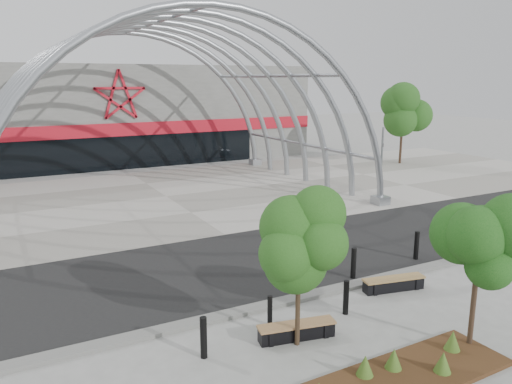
{
  "coord_description": "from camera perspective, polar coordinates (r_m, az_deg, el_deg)",
  "views": [
    {
      "loc": [
        -8.83,
        -12.65,
        6.87
      ],
      "look_at": [
        0.0,
        4.0,
        2.6
      ],
      "focal_mm": 35.0,
      "sensor_mm": 36.0,
      "label": 1
    }
  ],
  "objects": [
    {
      "name": "ground",
      "position": [
        16.88,
        6.5,
        -11.33
      ],
      "size": [
        140.0,
        140.0,
        0.0
      ],
      "primitive_type": "plane",
      "color": "gray",
      "rests_on": "ground"
    },
    {
      "name": "road",
      "position": [
        19.64,
        0.69,
        -7.68
      ],
      "size": [
        140.0,
        7.0,
        0.02
      ],
      "primitive_type": "cube",
      "color": "black",
      "rests_on": "ground"
    },
    {
      "name": "forecourt",
      "position": [
        30.28,
        -10.25,
        -0.51
      ],
      "size": [
        60.0,
        17.0,
        0.04
      ],
      "primitive_type": "cube",
      "color": "gray",
      "rests_on": "ground"
    },
    {
      "name": "kerb",
      "position": [
        16.67,
        7.0,
        -11.44
      ],
      "size": [
        60.0,
        0.5,
        0.12
      ],
      "primitive_type": "cube",
      "color": "slate",
      "rests_on": "ground"
    },
    {
      "name": "arena_building",
      "position": [
        47.02,
        -17.27,
        8.69
      ],
      "size": [
        34.0,
        15.24,
        8.0
      ],
      "color": "slate",
      "rests_on": "ground"
    },
    {
      "name": "vault_canopy",
      "position": [
        30.28,
        -10.25,
        -0.52
      ],
      "size": [
        20.8,
        15.8,
        20.36
      ],
      "color": "#92979D",
      "rests_on": "ground"
    },
    {
      "name": "planting_bed",
      "position": [
        12.77,
        15.79,
        -19.53
      ],
      "size": [
        5.92,
        1.95,
        0.62
      ],
      "color": "#3D2513",
      "rests_on": "ground"
    },
    {
      "name": "signal_pole",
      "position": [
        28.94,
        14.13,
        3.17
      ],
      "size": [
        0.33,
        0.59,
        4.29
      ],
      "color": "gray",
      "rests_on": "ground"
    },
    {
      "name": "street_tree_0",
      "position": [
        12.69,
        4.95,
        -5.56
      ],
      "size": [
        1.76,
        1.76,
        4.02
      ],
      "color": "black",
      "rests_on": "ground"
    },
    {
      "name": "street_tree_1",
      "position": [
        13.73,
        24.22,
        -5.08
      ],
      "size": [
        1.72,
        1.72,
        4.08
      ],
      "color": "#302218",
      "rests_on": "ground"
    },
    {
      "name": "bench_0",
      "position": [
        14.03,
        4.66,
        -15.57
      ],
      "size": [
        2.2,
        0.88,
        0.45
      ],
      "color": "black",
      "rests_on": "ground"
    },
    {
      "name": "bench_1",
      "position": [
        17.46,
        15.44,
        -10.11
      ],
      "size": [
        2.19,
        0.88,
        0.45
      ],
      "color": "black",
      "rests_on": "ground"
    },
    {
      "name": "bollard_0",
      "position": [
        13.07,
        -6.01,
        -16.22
      ],
      "size": [
        0.18,
        0.18,
        1.1
      ],
      "primitive_type": "cylinder",
      "color": "black",
      "rests_on": "ground"
    },
    {
      "name": "bollard_1",
      "position": [
        14.56,
        1.6,
        -13.41
      ],
      "size": [
        0.14,
        0.14,
        0.9
      ],
      "primitive_type": "cylinder",
      "color": "black",
      "rests_on": "ground"
    },
    {
      "name": "bollard_2",
      "position": [
        15.4,
        10.25,
        -11.77
      ],
      "size": [
        0.17,
        0.17,
        1.06
      ],
      "primitive_type": "cylinder",
      "color": "black",
      "rests_on": "ground"
    },
    {
      "name": "bollard_3",
      "position": [
        17.99,
        11.08,
        -7.99
      ],
      "size": [
        0.18,
        0.18,
        1.13
      ],
      "primitive_type": "cylinder",
      "color": "black",
      "rests_on": "ground"
    },
    {
      "name": "bollard_4",
      "position": [
        20.42,
        17.87,
        -5.85
      ],
      "size": [
        0.18,
        0.18,
        1.14
      ],
      "primitive_type": "cylinder",
      "color": "black",
      "rests_on": "ground"
    },
    {
      "name": "bg_tree_1",
      "position": [
        42.85,
        16.45,
        8.75
      ],
      "size": [
        2.7,
        2.7,
        5.91
      ],
      "color": "#301F15",
      "rests_on": "ground"
    }
  ]
}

